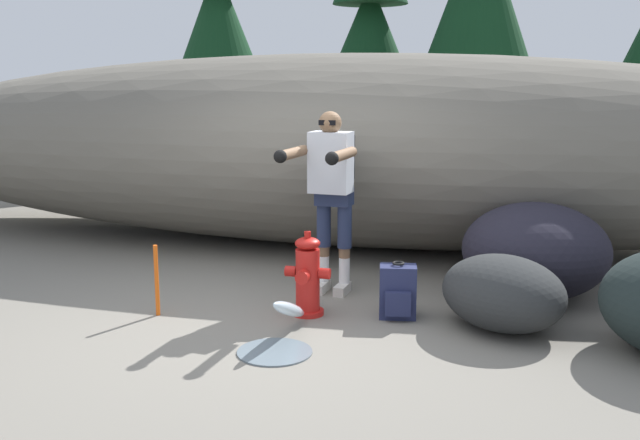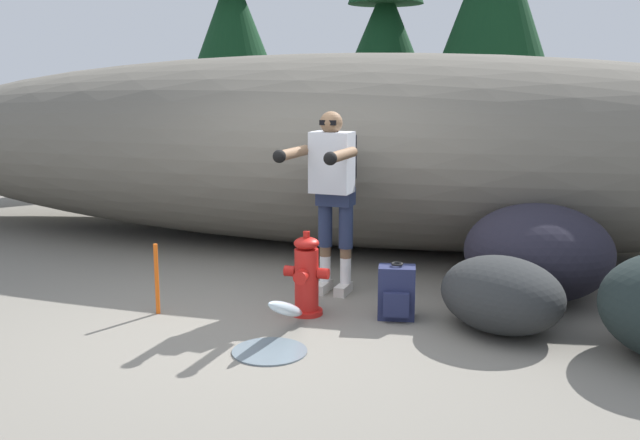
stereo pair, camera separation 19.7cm
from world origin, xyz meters
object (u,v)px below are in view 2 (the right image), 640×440
Objects in this scene: boulder_mid at (538,252)px; fire_hydrant at (306,277)px; survey_stake at (157,279)px; boulder_small at (502,294)px; utility_worker at (332,180)px; spare_backpack at (397,293)px.

fire_hydrant is at bearing -151.55° from boulder_mid.
fire_hydrant is 0.55× the size of boulder_mid.
fire_hydrant reaches higher than survey_stake.
boulder_mid is 0.98m from boulder_small.
utility_worker is 1.28× the size of boulder_mid.
spare_backpack is 1.43m from boulder_mid.
utility_worker is at bearing -168.17° from boulder_mid.
boulder_mid reaches higher than boulder_small.
fire_hydrant reaches higher than boulder_small.
boulder_small reaches higher than spare_backpack.
boulder_mid is at bearing 28.45° from fire_hydrant.
boulder_mid reaches higher than survey_stake.
boulder_mid is (1.84, 1.00, 0.10)m from fire_hydrant.
fire_hydrant is 1.51× the size of spare_backpack.
boulder_small is (-0.26, -0.94, -0.14)m from boulder_mid.
utility_worker is 2.77× the size of survey_stake.
fire_hydrant is 1.25m from survey_stake.
utility_worker is at bearing 159.76° from boulder_small.
boulder_mid is 2.17× the size of survey_stake.
survey_stake is at bearing -172.01° from boulder_small.
fire_hydrant is 1.58m from boulder_small.
utility_worker reaches higher than fire_hydrant.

